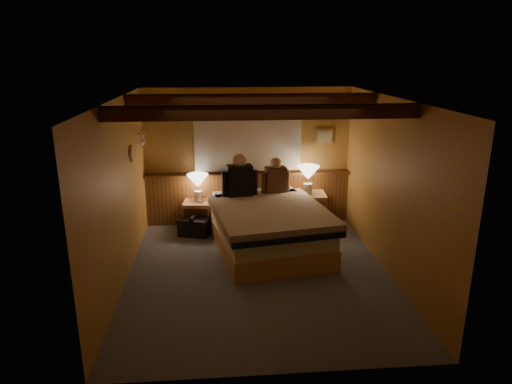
{
  "coord_description": "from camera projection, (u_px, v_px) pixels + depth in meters",
  "views": [
    {
      "loc": [
        -0.53,
        -5.74,
        2.95
      ],
      "look_at": [
        -0.0,
        0.4,
        1.07
      ],
      "focal_mm": 32.0,
      "sensor_mm": 36.0,
      "label": 1
    }
  ],
  "objects": [
    {
      "name": "lamp_right",
      "position": [
        308.0,
        174.0,
        7.78
      ],
      "size": [
        0.38,
        0.38,
        0.5
      ],
      "color": "silver",
      "rests_on": "nightstand_right"
    },
    {
      "name": "coat_rail",
      "position": [
        142.0,
        137.0,
        7.24
      ],
      "size": [
        0.05,
        0.55,
        0.24
      ],
      "color": "silver",
      "rests_on": "wall_left"
    },
    {
      "name": "lamp_left",
      "position": [
        198.0,
        182.0,
        7.77
      ],
      "size": [
        0.36,
        0.36,
        0.47
      ],
      "color": "silver",
      "rests_on": "nightstand_left"
    },
    {
      "name": "nightstand_left",
      "position": [
        197.0,
        215.0,
        7.91
      ],
      "size": [
        0.5,
        0.46,
        0.5
      ],
      "rotation": [
        0.0,
        0.0,
        -0.11
      ],
      "color": "tan",
      "rests_on": "floor"
    },
    {
      "name": "person_right",
      "position": [
        276.0,
        178.0,
        7.62
      ],
      "size": [
        0.5,
        0.26,
        0.62
      ],
      "rotation": [
        0.0,
        0.0,
        0.18
      ],
      "color": "#4F2F1F",
      "rests_on": "bed"
    },
    {
      "name": "wall_left",
      "position": [
        120.0,
        195.0,
        5.87
      ],
      "size": [
        0.0,
        4.2,
        4.2
      ],
      "primitive_type": "plane",
      "rotation": [
        1.57,
        0.0,
        1.57
      ],
      "color": "gold",
      "rests_on": "floor"
    },
    {
      "name": "curtain_window",
      "position": [
        248.0,
        139.0,
        7.86
      ],
      "size": [
        2.18,
        0.09,
        1.11
      ],
      "color": "#412710",
      "rests_on": "wall_back"
    },
    {
      "name": "ceiling",
      "position": [
        259.0,
        99.0,
        5.67
      ],
      "size": [
        4.2,
        4.2,
        0.0
      ],
      "primitive_type": "plane",
      "rotation": [
        3.14,
        0.0,
        0.0
      ],
      "color": "#DFA853",
      "rests_on": "wall_back"
    },
    {
      "name": "wainscot",
      "position": [
        248.0,
        197.0,
        8.17
      ],
      "size": [
        3.6,
        0.23,
        0.94
      ],
      "color": "brown",
      "rests_on": "wall_back"
    },
    {
      "name": "duffel_bag",
      "position": [
        194.0,
        226.0,
        7.67
      ],
      "size": [
        0.56,
        0.42,
        0.36
      ],
      "rotation": [
        0.0,
        0.0,
        -0.29
      ],
      "color": "black",
      "rests_on": "floor"
    },
    {
      "name": "wall_back",
      "position": [
        248.0,
        157.0,
        8.02
      ],
      "size": [
        3.6,
        0.0,
        3.6
      ],
      "primitive_type": "plane",
      "rotation": [
        1.57,
        0.0,
        0.0
      ],
      "color": "gold",
      "rests_on": "floor"
    },
    {
      "name": "wall_right",
      "position": [
        391.0,
        188.0,
        6.16
      ],
      "size": [
        0.0,
        4.2,
        4.2
      ],
      "primitive_type": "plane",
      "rotation": [
        1.57,
        0.0,
        -1.57
      ],
      "color": "gold",
      "rests_on": "floor"
    },
    {
      "name": "bed",
      "position": [
        269.0,
        227.0,
        7.04
      ],
      "size": [
        1.92,
        2.32,
        0.71
      ],
      "rotation": [
        0.0,
        0.0,
        0.17
      ],
      "color": "tan",
      "rests_on": "floor"
    },
    {
      "name": "person_left",
      "position": [
        240.0,
        178.0,
        7.42
      ],
      "size": [
        0.59,
        0.28,
        0.72
      ],
      "rotation": [
        0.0,
        0.0,
        0.13
      ],
      "color": "black",
      "rests_on": "bed"
    },
    {
      "name": "wall_front",
      "position": [
        280.0,
        260.0,
        4.02
      ],
      "size": [
        3.6,
        0.0,
        3.6
      ],
      "primitive_type": "plane",
      "rotation": [
        -1.57,
        0.0,
        0.0
      ],
      "color": "gold",
      "rests_on": "floor"
    },
    {
      "name": "framed_print",
      "position": [
        324.0,
        136.0,
        8.01
      ],
      "size": [
        0.3,
        0.04,
        0.25
      ],
      "color": "tan",
      "rests_on": "wall_back"
    },
    {
      "name": "nightstand_right",
      "position": [
        309.0,
        210.0,
        8.01
      ],
      "size": [
        0.59,
        0.54,
        0.61
      ],
      "rotation": [
        0.0,
        0.0,
        -0.07
      ],
      "color": "tan",
      "rests_on": "floor"
    },
    {
      "name": "floor",
      "position": [
        259.0,
        273.0,
        6.37
      ],
      "size": [
        4.2,
        4.2,
        0.0
      ],
      "primitive_type": "plane",
      "color": "#525662",
      "rests_on": "ground"
    },
    {
      "name": "ceiling_beams",
      "position": [
        258.0,
        105.0,
        5.84
      ],
      "size": [
        3.6,
        1.65,
        0.16
      ],
      "color": "#412710",
      "rests_on": "ceiling"
    }
  ]
}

